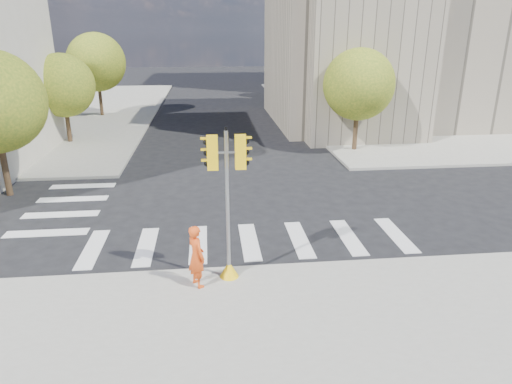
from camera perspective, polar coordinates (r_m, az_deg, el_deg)
ground at (r=18.10m, az=-1.10°, el=-3.46°), size 160.00×160.00×0.00m
sidewalk_far_right at (r=48.18m, az=20.73°, el=10.00°), size 28.00×40.00×0.15m
civic_building at (r=39.55m, az=20.54°, el=18.71°), size 26.00×16.00×19.39m
tree_lw_mid at (r=32.08m, az=-23.02°, el=12.15°), size 4.00×4.00×5.77m
tree_lw_far at (r=41.67m, az=-19.33°, el=15.06°), size 4.80×4.80×6.95m
tree_re_near at (r=28.21m, az=12.73°, el=12.97°), size 4.20×4.20×6.16m
tree_re_mid at (r=39.70m, az=7.19°, el=15.52°), size 4.60×4.60×6.66m
tree_re_far at (r=51.47m, az=4.08°, el=15.98°), size 4.00×4.00×5.88m
lamp_near at (r=32.10m, az=11.39°, el=14.76°), size 0.35×0.18×8.11m
lamp_far at (r=45.64m, az=6.10°, el=16.36°), size 0.35×0.18×8.11m
traffic_signal at (r=13.01m, az=-3.53°, el=-3.16°), size 1.06×0.56×4.52m
photographer at (r=13.08m, az=-7.45°, el=-7.95°), size 0.72×0.81×1.85m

